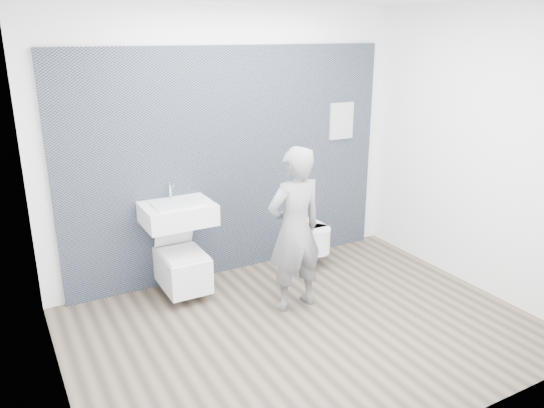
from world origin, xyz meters
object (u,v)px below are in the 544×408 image
washbasin (178,213)px  toilet_square (182,267)px  toilet_rounded (311,237)px  visitor (295,230)px

washbasin → toilet_square: washbasin is taller
washbasin → toilet_square: (0.00, -0.04, -0.56)m
toilet_square → toilet_rounded: size_ratio=1.45×
visitor → toilet_rounded: bearing=-134.6°
washbasin → toilet_square: size_ratio=0.86×
toilet_square → visitor: visitor is taller
washbasin → visitor: 1.16m
visitor → toilet_square: bearing=-43.6°
toilet_rounded → visitor: bearing=-131.9°
toilet_square → toilet_rounded: (1.54, 0.03, 0.02)m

